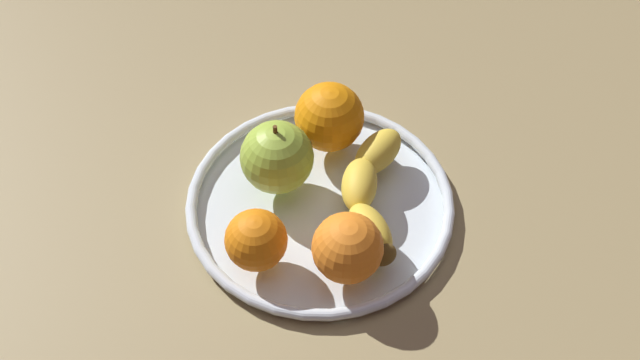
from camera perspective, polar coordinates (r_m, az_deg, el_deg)
ground_plane at (r=85.56cm, az=0.00°, el=-2.87°), size 163.25×163.25×4.00cm
fruit_bowl at (r=83.22cm, az=0.00°, el=-1.68°), size 28.38×28.38×1.80cm
banana at (r=80.81cm, az=3.65°, el=-0.88°), size 18.27×8.65×3.70cm
apple at (r=81.13cm, az=-3.14°, el=1.66°), size 7.70×7.70×8.50cm
orange_back_right at (r=75.89cm, az=-4.65°, el=-4.36°), size 6.13×6.13×6.13cm
orange_front_right at (r=74.69cm, az=2.01°, el=-4.94°), size 6.92×6.92×6.92cm
orange_center at (r=84.93cm, az=0.68°, el=4.59°), size 7.60×7.60×7.60cm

